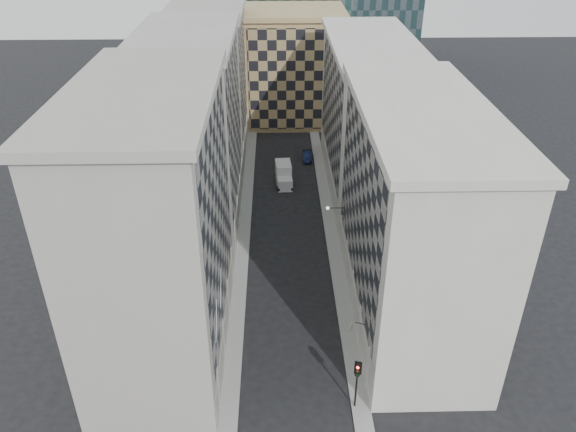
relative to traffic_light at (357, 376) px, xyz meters
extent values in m
cube|color=gray|center=(-10.02, 27.37, -3.39)|extent=(1.50, 100.00, 0.15)
cube|color=gray|center=(0.48, 27.37, -3.39)|extent=(1.50, 100.00, 0.15)
cube|color=#A09B90|center=(-15.77, 8.37, 8.04)|extent=(10.00, 22.00, 23.00)
cube|color=gray|center=(-10.89, 8.37, 9.54)|extent=(0.25, 19.36, 18.00)
cube|color=#A09B90|center=(-10.97, 8.37, -1.86)|extent=(0.45, 21.12, 3.20)
cube|color=#A09B90|center=(-15.77, 8.37, 19.89)|extent=(10.80, 22.80, 0.70)
cylinder|color=#A09B90|center=(-11.12, 0.12, -1.26)|extent=(0.90, 0.90, 4.40)
cylinder|color=#A09B90|center=(-11.12, 5.62, -1.26)|extent=(0.90, 0.90, 4.40)
cylinder|color=#A09B90|center=(-11.12, 11.12, -1.26)|extent=(0.90, 0.90, 4.40)
cylinder|color=#A09B90|center=(-11.12, 16.62, -1.26)|extent=(0.90, 0.90, 4.40)
cube|color=#9B988F|center=(-15.77, 30.37, 7.54)|extent=(10.00, 22.00, 22.00)
cube|color=gray|center=(-10.89, 30.37, 9.04)|extent=(0.25, 19.36, 17.00)
cube|color=#9B988F|center=(-10.97, 30.37, -1.86)|extent=(0.45, 21.12, 3.20)
cube|color=#9B988F|center=(-15.77, 30.37, 18.89)|extent=(10.80, 22.80, 0.70)
cylinder|color=#9B988F|center=(-11.12, 22.12, -1.26)|extent=(0.90, 0.90, 4.40)
cylinder|color=#9B988F|center=(-11.12, 27.62, -1.26)|extent=(0.90, 0.90, 4.40)
cylinder|color=#9B988F|center=(-11.12, 33.12, -1.26)|extent=(0.90, 0.90, 4.40)
cylinder|color=#9B988F|center=(-11.12, 38.62, -1.26)|extent=(0.90, 0.90, 4.40)
cube|color=#A09B90|center=(-15.77, 52.37, 7.04)|extent=(10.00, 22.00, 21.00)
cube|color=gray|center=(-10.89, 52.37, 8.54)|extent=(0.25, 19.36, 16.00)
cube|color=#A09B90|center=(-10.97, 52.37, -1.86)|extent=(0.45, 21.12, 3.20)
cube|color=#A09B90|center=(-15.77, 52.37, 17.89)|extent=(10.80, 22.80, 0.70)
cylinder|color=#A09B90|center=(-11.12, 44.12, -1.26)|extent=(0.90, 0.90, 4.40)
cylinder|color=#A09B90|center=(-11.12, 49.62, -1.26)|extent=(0.90, 0.90, 4.40)
cylinder|color=#A09B90|center=(-11.12, 55.12, -1.26)|extent=(0.90, 0.90, 4.40)
cylinder|color=#A09B90|center=(-11.12, 60.62, -1.26)|extent=(0.90, 0.90, 4.40)
cube|color=beige|center=(6.23, 12.37, 6.54)|extent=(10.00, 26.00, 20.00)
cube|color=gray|center=(1.35, 12.37, 8.04)|extent=(0.25, 22.88, 15.00)
cube|color=beige|center=(1.43, 12.37, -1.86)|extent=(0.45, 24.96, 3.20)
cube|color=beige|center=(6.23, 12.37, 16.89)|extent=(10.80, 26.80, 0.70)
cylinder|color=beige|center=(1.58, 1.97, -1.26)|extent=(0.90, 0.90, 4.40)
cylinder|color=beige|center=(1.58, 7.17, -1.26)|extent=(0.90, 0.90, 4.40)
cylinder|color=beige|center=(1.58, 12.37, -1.26)|extent=(0.90, 0.90, 4.40)
cylinder|color=beige|center=(1.58, 17.57, -1.26)|extent=(0.90, 0.90, 4.40)
cylinder|color=beige|center=(1.58, 22.77, -1.26)|extent=(0.90, 0.90, 4.40)
cube|color=beige|center=(6.23, 39.37, 6.04)|extent=(10.00, 28.00, 19.00)
cube|color=gray|center=(1.35, 39.37, 7.54)|extent=(0.25, 24.64, 14.00)
cube|color=beige|center=(1.43, 39.37, -1.86)|extent=(0.45, 26.88, 3.20)
cube|color=beige|center=(6.23, 39.37, 15.89)|extent=(10.80, 28.80, 0.70)
cube|color=tan|center=(-2.77, 65.37, 5.54)|extent=(16.00, 14.00, 18.00)
cube|color=tan|center=(-2.77, 58.27, 5.54)|extent=(15.20, 0.25, 16.50)
cube|color=tan|center=(-2.77, 65.37, 14.94)|extent=(16.80, 14.80, 0.80)
cube|color=#302C25|center=(-4.77, 79.37, 10.54)|extent=(6.00, 6.00, 28.00)
cylinder|color=gray|center=(-10.67, 1.37, 4.54)|extent=(0.10, 2.33, 2.33)
cylinder|color=gray|center=(-10.67, 5.37, 4.54)|extent=(0.10, 2.33, 2.33)
cylinder|color=black|center=(0.33, 21.37, 2.74)|extent=(1.80, 0.08, 0.08)
sphere|color=#FFE5B2|center=(-0.57, 21.37, 2.74)|extent=(0.36, 0.36, 0.36)
cylinder|color=black|center=(0.00, -0.01, -1.62)|extent=(0.15, 0.15, 3.38)
cube|color=black|center=(0.00, -0.01, 0.65)|extent=(0.43, 0.38, 1.16)
cube|color=black|center=(0.05, 0.18, 0.65)|extent=(0.57, 0.20, 1.32)
sphere|color=#FF0C07|center=(-0.05, -0.17, 1.04)|extent=(0.21, 0.21, 0.21)
sphere|color=#331E05|center=(-0.05, -0.17, 0.65)|extent=(0.21, 0.21, 0.21)
sphere|color=black|center=(-0.05, -0.17, 0.26)|extent=(0.21, 0.21, 0.21)
cube|color=silver|center=(-4.89, 37.85, -2.64)|extent=(2.16, 2.33, 1.64)
cube|color=silver|center=(-5.05, 40.22, -2.05)|extent=(2.32, 3.42, 2.83)
cylinder|color=black|center=(-5.75, 37.06, -3.05)|extent=(0.33, 0.84, 0.82)
cylinder|color=black|center=(-3.92, 37.18, -3.05)|extent=(0.33, 0.84, 0.82)
cylinder|color=black|center=(-6.04, 41.25, -3.05)|extent=(0.33, 0.84, 0.82)
cylinder|color=black|center=(-4.22, 41.37, -3.05)|extent=(0.33, 0.84, 0.82)
imported|color=#0F1739|center=(-1.27, 47.30, -2.83)|extent=(1.59, 3.91, 1.26)
cylinder|color=black|center=(0.83, 5.13, 0.76)|extent=(0.82, 0.35, 0.06)
cube|color=beige|center=(0.13, 5.13, 0.34)|extent=(0.32, 0.72, 0.74)
camera|label=1|loc=(-6.07, -30.88, 32.47)|focal=35.00mm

